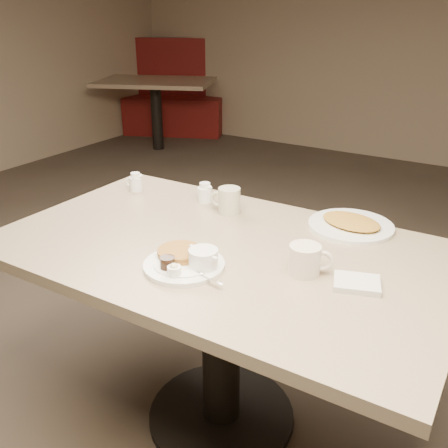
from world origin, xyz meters
The scene contains 10 objects.
room centered at (0.00, 0.00, 1.40)m, with size 7.04×8.04×2.84m.
diner_table centered at (0.00, 0.00, 0.58)m, with size 1.50×0.90×0.75m.
main_plate centered at (-0.01, -0.18, 0.77)m, with size 0.32×0.31×0.07m.
coffee_mug_near centered at (0.31, -0.03, 0.80)m, with size 0.14×0.12×0.09m.
napkin centered at (0.47, -0.02, 0.76)m, with size 0.15×0.14×0.02m.
coffee_mug_far centered at (-0.12, 0.26, 0.80)m, with size 0.13×0.10×0.10m.
creamer_left centered at (-0.59, 0.26, 0.79)m, with size 0.08×0.06×0.08m.
creamer_right centered at (-0.27, 0.31, 0.79)m, with size 0.09×0.07×0.08m.
hash_plate centered at (0.32, 0.37, 0.76)m, with size 0.37×0.37×0.04m.
booth_back_left centered at (-2.99, 3.70, 0.41)m, with size 1.65×1.76×1.12m.
Camera 1 is at (0.79, -1.26, 1.48)m, focal length 40.09 mm.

